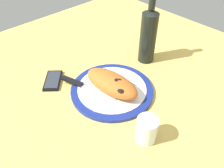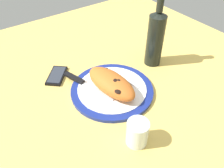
{
  "view_description": "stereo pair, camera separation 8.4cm",
  "coord_description": "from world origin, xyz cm",
  "px_view_note": "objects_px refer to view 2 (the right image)",
  "views": [
    {
      "loc": [
        -45.85,
        43.25,
        59.37
      ],
      "look_at": [
        0.0,
        0.0,
        3.68
      ],
      "focal_mm": 36.2,
      "sensor_mm": 36.0,
      "label": 1
    },
    {
      "loc": [
        -51.2,
        36.77,
        59.37
      ],
      "look_at": [
        0.0,
        0.0,
        3.68
      ],
      "focal_mm": 36.2,
      "sensor_mm": 36.0,
      "label": 2
    }
  ],
  "objects_px": {
    "fork": "(120,76)",
    "knife": "(81,82)",
    "smartphone": "(57,75)",
    "wine_bottle": "(155,38)",
    "water_glass": "(137,134)",
    "plate": "(112,90)",
    "calzone": "(111,83)"
  },
  "relations": [
    {
      "from": "fork",
      "to": "water_glass",
      "type": "xyz_separation_m",
      "value": [
        -0.26,
        0.13,
        0.02
      ]
    },
    {
      "from": "water_glass",
      "to": "calzone",
      "type": "bearing_deg",
      "value": -15.83
    },
    {
      "from": "water_glass",
      "to": "wine_bottle",
      "type": "relative_size",
      "value": 0.28
    },
    {
      "from": "fork",
      "to": "water_glass",
      "type": "bearing_deg",
      "value": 152.94
    },
    {
      "from": "knife",
      "to": "smartphone",
      "type": "xyz_separation_m",
      "value": [
        0.11,
        0.05,
        -0.02
      ]
    },
    {
      "from": "plate",
      "to": "smartphone",
      "type": "distance_m",
      "value": 0.24
    },
    {
      "from": "plate",
      "to": "knife",
      "type": "bearing_deg",
      "value": 39.69
    },
    {
      "from": "calzone",
      "to": "water_glass",
      "type": "xyz_separation_m",
      "value": [
        -0.22,
        0.06,
        -0.01
      ]
    },
    {
      "from": "smartphone",
      "to": "wine_bottle",
      "type": "relative_size",
      "value": 0.43
    },
    {
      "from": "plate",
      "to": "fork",
      "type": "xyz_separation_m",
      "value": [
        0.04,
        -0.06,
        0.01
      ]
    },
    {
      "from": "knife",
      "to": "water_glass",
      "type": "distance_m",
      "value": 0.32
    },
    {
      "from": "fork",
      "to": "plate",
      "type": "bearing_deg",
      "value": 119.45
    },
    {
      "from": "water_glass",
      "to": "smartphone",
      "type": "bearing_deg",
      "value": 8.3
    },
    {
      "from": "smartphone",
      "to": "plate",
      "type": "bearing_deg",
      "value": -146.87
    },
    {
      "from": "knife",
      "to": "fork",
      "type": "bearing_deg",
      "value": -112.73
    },
    {
      "from": "wine_bottle",
      "to": "smartphone",
      "type": "bearing_deg",
      "value": 68.1
    },
    {
      "from": "fork",
      "to": "calzone",
      "type": "bearing_deg",
      "value": 120.51
    },
    {
      "from": "calzone",
      "to": "plate",
      "type": "bearing_deg",
      "value": -51.88
    },
    {
      "from": "plate",
      "to": "wine_bottle",
      "type": "height_order",
      "value": "wine_bottle"
    },
    {
      "from": "smartphone",
      "to": "wine_bottle",
      "type": "bearing_deg",
      "value": -111.9
    },
    {
      "from": "plate",
      "to": "wine_bottle",
      "type": "distance_m",
      "value": 0.28
    },
    {
      "from": "calzone",
      "to": "knife",
      "type": "relative_size",
      "value": 0.99
    },
    {
      "from": "smartphone",
      "to": "calzone",
      "type": "bearing_deg",
      "value": -149.24
    },
    {
      "from": "smartphone",
      "to": "knife",
      "type": "bearing_deg",
      "value": -153.65
    },
    {
      "from": "plate",
      "to": "fork",
      "type": "distance_m",
      "value": 0.07
    },
    {
      "from": "knife",
      "to": "water_glass",
      "type": "xyz_separation_m",
      "value": [
        -0.32,
        -0.01,
        0.02
      ]
    },
    {
      "from": "water_glass",
      "to": "fork",
      "type": "bearing_deg",
      "value": -27.06
    },
    {
      "from": "plate",
      "to": "fork",
      "type": "height_order",
      "value": "fork"
    },
    {
      "from": "plate",
      "to": "water_glass",
      "type": "xyz_separation_m",
      "value": [
        -0.23,
        0.07,
        0.03
      ]
    },
    {
      "from": "knife",
      "to": "wine_bottle",
      "type": "distance_m",
      "value": 0.35
    },
    {
      "from": "fork",
      "to": "knife",
      "type": "bearing_deg",
      "value": 67.27
    },
    {
      "from": "plate",
      "to": "knife",
      "type": "distance_m",
      "value": 0.13
    }
  ]
}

